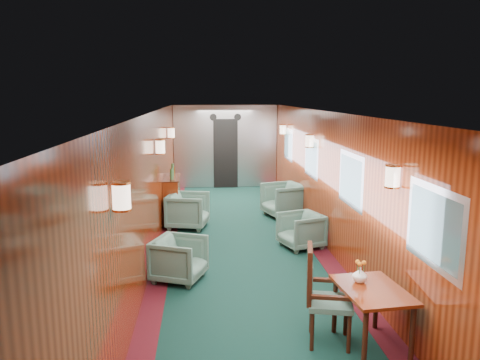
{
  "coord_description": "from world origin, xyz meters",
  "views": [
    {
      "loc": [
        -0.69,
        -7.6,
        2.68
      ],
      "look_at": [
        0.0,
        0.75,
        1.15
      ],
      "focal_mm": 35.0,
      "sensor_mm": 36.0,
      "label": 1
    }
  ],
  "objects_px": {
    "credenza": "(172,198)",
    "side_chair": "(321,291)",
    "armchair_left_near": "(179,259)",
    "armchair_right_near": "(301,230)",
    "dining_table": "(372,298)",
    "armchair_right_far": "(283,200)",
    "armchair_left_far": "(188,211)"
  },
  "relations": [
    {
      "from": "credenza",
      "to": "side_chair",
      "type": "bearing_deg",
      "value": -69.93
    },
    {
      "from": "armchair_left_near",
      "to": "armchair_right_near",
      "type": "distance_m",
      "value": 2.47
    },
    {
      "from": "dining_table",
      "to": "credenza",
      "type": "relative_size",
      "value": 0.78
    },
    {
      "from": "dining_table",
      "to": "armchair_right_far",
      "type": "relative_size",
      "value": 1.17
    },
    {
      "from": "dining_table",
      "to": "side_chair",
      "type": "xyz_separation_m",
      "value": [
        -0.51,
        0.17,
        0.02
      ]
    },
    {
      "from": "armchair_left_far",
      "to": "armchair_right_near",
      "type": "distance_m",
      "value": 2.48
    },
    {
      "from": "side_chair",
      "to": "armchair_left_far",
      "type": "xyz_separation_m",
      "value": [
        -1.56,
        4.63,
        -0.23
      ]
    },
    {
      "from": "side_chair",
      "to": "armchair_left_far",
      "type": "bearing_deg",
      "value": 120.81
    },
    {
      "from": "credenza",
      "to": "armchair_right_near",
      "type": "distance_m",
      "value": 3.14
    },
    {
      "from": "armchair_left_far",
      "to": "dining_table",
      "type": "bearing_deg",
      "value": -144.56
    },
    {
      "from": "credenza",
      "to": "armchair_right_near",
      "type": "xyz_separation_m",
      "value": [
        2.39,
        -2.03,
        -0.17
      ]
    },
    {
      "from": "dining_table",
      "to": "credenza",
      "type": "distance_m",
      "value": 5.93
    },
    {
      "from": "dining_table",
      "to": "side_chair",
      "type": "distance_m",
      "value": 0.54
    },
    {
      "from": "dining_table",
      "to": "armchair_left_near",
      "type": "xyz_separation_m",
      "value": [
        -2.12,
        2.05,
        -0.25
      ]
    },
    {
      "from": "side_chair",
      "to": "armchair_right_near",
      "type": "height_order",
      "value": "side_chair"
    },
    {
      "from": "credenza",
      "to": "armchair_left_near",
      "type": "xyz_separation_m",
      "value": [
        0.3,
        -3.35,
        -0.17
      ]
    },
    {
      "from": "credenza",
      "to": "armchair_right_far",
      "type": "relative_size",
      "value": 1.5
    },
    {
      "from": "credenza",
      "to": "armchair_left_far",
      "type": "bearing_deg",
      "value": -59.65
    },
    {
      "from": "side_chair",
      "to": "credenza",
      "type": "bearing_deg",
      "value": 122.28
    },
    {
      "from": "armchair_right_near",
      "to": "armchair_right_far",
      "type": "height_order",
      "value": "armchair_right_far"
    },
    {
      "from": "dining_table",
      "to": "armchair_left_near",
      "type": "bearing_deg",
      "value": 130.21
    },
    {
      "from": "armchair_right_near",
      "to": "side_chair",
      "type": "bearing_deg",
      "value": -27.95
    },
    {
      "from": "dining_table",
      "to": "armchair_right_near",
      "type": "distance_m",
      "value": 3.38
    },
    {
      "from": "armchair_right_near",
      "to": "armchair_right_far",
      "type": "xyz_separation_m",
      "value": [
        0.06,
        2.17,
        0.06
      ]
    },
    {
      "from": "side_chair",
      "to": "armchair_right_far",
      "type": "relative_size",
      "value": 1.33
    },
    {
      "from": "armchair_left_near",
      "to": "armchair_right_far",
      "type": "height_order",
      "value": "armchair_right_far"
    },
    {
      "from": "side_chair",
      "to": "credenza",
      "type": "distance_m",
      "value": 5.58
    },
    {
      "from": "armchair_right_far",
      "to": "credenza",
      "type": "bearing_deg",
      "value": -104.84
    },
    {
      "from": "dining_table",
      "to": "side_chair",
      "type": "relative_size",
      "value": 0.88
    },
    {
      "from": "armchair_right_near",
      "to": "armchair_right_far",
      "type": "bearing_deg",
      "value": 158.74
    },
    {
      "from": "armchair_left_far",
      "to": "armchair_right_near",
      "type": "bearing_deg",
      "value": -113.0
    },
    {
      "from": "side_chair",
      "to": "armchair_right_near",
      "type": "distance_m",
      "value": 3.25
    }
  ]
}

